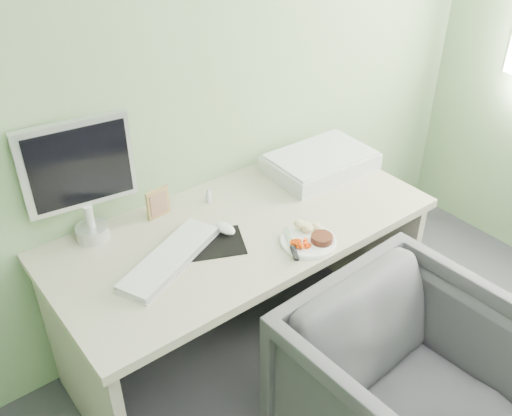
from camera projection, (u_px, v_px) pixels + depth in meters
wall_back at (183, 54)px, 2.25m from camera, size 3.50×0.00×3.50m
desk at (242, 260)px, 2.45m from camera, size 1.60×0.75×0.73m
plate at (308, 241)px, 2.25m from camera, size 0.22×0.22×0.01m
steak at (322, 238)px, 2.24m from camera, size 0.11×0.11×0.03m
potato_pile at (308, 226)px, 2.29m from camera, size 0.11×0.10×0.05m
carrot_heap at (300, 243)px, 2.20m from camera, size 0.07×0.07×0.04m
steak_knife at (293, 248)px, 2.19m from camera, size 0.12×0.19×0.01m
mousepad at (216, 243)px, 2.25m from camera, size 0.28×0.27×0.00m
keyboard at (170, 257)px, 2.15m from camera, size 0.49×0.32×0.02m
computer_mouse at (226, 228)px, 2.30m from camera, size 0.07×0.11×0.03m
photo_frame at (158, 203)px, 2.37m from camera, size 0.11×0.02×0.13m
eyedrop_bottle at (208, 196)px, 2.48m from camera, size 0.02×0.02×0.07m
scanner at (320, 163)px, 2.71m from camera, size 0.51×0.35×0.08m
monitor at (80, 175)px, 2.13m from camera, size 0.42×0.14×0.50m
desk_chair at (409, 394)px, 2.10m from camera, size 0.81×0.83×0.73m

